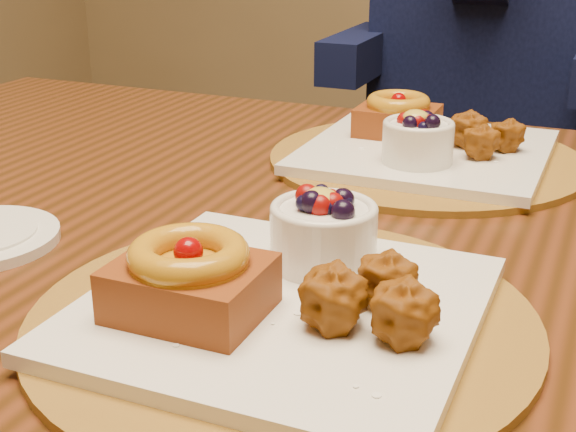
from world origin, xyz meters
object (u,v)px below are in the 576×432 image
object	(u,v)px
dining_table	(369,294)
place_setting_far	(425,146)
place_setting_near	(282,292)
chair_far	(528,219)

from	to	relation	value
dining_table	place_setting_far	xyz separation A→B (m)	(-0.00, 0.22, 0.10)
place_setting_near	place_setting_far	xyz separation A→B (m)	(0.00, 0.43, -0.00)
place_setting_near	chair_far	size ratio (longest dim) A/B	0.42
chair_far	dining_table	bearing A→B (deg)	-86.42
chair_far	place_setting_far	bearing A→B (deg)	-88.86
dining_table	place_setting_far	world-z (taller)	place_setting_far
place_setting_near	chair_far	bearing A→B (deg)	85.36
place_setting_near	chair_far	xyz separation A→B (m)	(0.08, 0.98, -0.28)
place_setting_far	chair_far	size ratio (longest dim) A/B	0.42
dining_table	place_setting_near	xyz separation A→B (m)	(-0.00, -0.22, 0.10)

